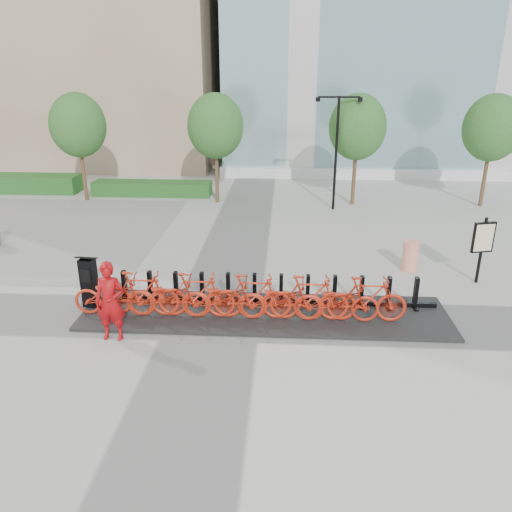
# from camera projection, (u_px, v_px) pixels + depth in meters

# --- Properties ---
(ground) EXTENTS (120.00, 120.00, 0.00)m
(ground) POSITION_uv_depth(u_px,v_px,m) (214.00, 319.00, 12.99)
(ground) COLOR #BBB9AF
(hedge_b) EXTENTS (6.00, 1.20, 0.70)m
(hedge_b) POSITION_uv_depth(u_px,v_px,m) (152.00, 188.00, 25.47)
(hedge_b) COLOR #255F27
(hedge_b) RESTS_ON ground
(tree_0) EXTENTS (2.60, 2.60, 5.10)m
(tree_0) POSITION_uv_depth(u_px,v_px,m) (78.00, 125.00, 23.37)
(tree_0) COLOR brown
(tree_0) RESTS_ON ground
(tree_1) EXTENTS (2.60, 2.60, 5.10)m
(tree_1) POSITION_uv_depth(u_px,v_px,m) (215.00, 126.00, 23.01)
(tree_1) COLOR brown
(tree_1) RESTS_ON ground
(tree_2) EXTENTS (2.60, 2.60, 5.10)m
(tree_2) POSITION_uv_depth(u_px,v_px,m) (357.00, 127.00, 22.65)
(tree_2) COLOR brown
(tree_2) RESTS_ON ground
(tree_3) EXTENTS (2.60, 2.60, 5.10)m
(tree_3) POSITION_uv_depth(u_px,v_px,m) (493.00, 128.00, 22.32)
(tree_3) COLOR brown
(tree_3) RESTS_ON ground
(streetlamp) EXTENTS (2.00, 0.20, 5.00)m
(streetlamp) POSITION_uv_depth(u_px,v_px,m) (337.00, 140.00, 21.93)
(streetlamp) COLOR black
(streetlamp) RESTS_ON ground
(dock_pad) EXTENTS (9.60, 2.40, 0.08)m
(dock_pad) POSITION_uv_depth(u_px,v_px,m) (265.00, 313.00, 13.18)
(dock_pad) COLOR black
(dock_pad) RESTS_ON ground
(dock_rail_posts) EXTENTS (8.02, 0.50, 0.85)m
(dock_rail_posts) POSITION_uv_depth(u_px,v_px,m) (268.00, 290.00, 13.46)
(dock_rail_posts) COLOR black
(dock_rail_posts) RESTS_ON dock_pad
(bike_0) EXTENTS (2.07, 0.72, 1.09)m
(bike_0) POSITION_uv_depth(u_px,v_px,m) (113.00, 295.00, 12.87)
(bike_0) COLOR #AD2511
(bike_0) RESTS_ON dock_pad
(bike_1) EXTENTS (2.01, 0.57, 1.21)m
(bike_1) POSITION_uv_depth(u_px,v_px,m) (141.00, 294.00, 12.81)
(bike_1) COLOR #AD2511
(bike_1) RESTS_ON dock_pad
(bike_2) EXTENTS (2.07, 0.72, 1.09)m
(bike_2) POSITION_uv_depth(u_px,v_px,m) (168.00, 297.00, 12.79)
(bike_2) COLOR #AD2511
(bike_2) RESTS_ON dock_pad
(bike_3) EXTENTS (2.01, 0.57, 1.21)m
(bike_3) POSITION_uv_depth(u_px,v_px,m) (196.00, 295.00, 12.73)
(bike_3) COLOR #AD2511
(bike_3) RESTS_ON dock_pad
(bike_4) EXTENTS (2.07, 0.72, 1.09)m
(bike_4) POSITION_uv_depth(u_px,v_px,m) (224.00, 298.00, 12.71)
(bike_4) COLOR #AD2511
(bike_4) RESTS_ON dock_pad
(bike_5) EXTENTS (2.01, 0.57, 1.21)m
(bike_5) POSITION_uv_depth(u_px,v_px,m) (252.00, 297.00, 12.65)
(bike_5) COLOR #AD2511
(bike_5) RESTS_ON dock_pad
(bike_6) EXTENTS (2.07, 0.72, 1.09)m
(bike_6) POSITION_uv_depth(u_px,v_px,m) (281.00, 299.00, 12.63)
(bike_6) COLOR #AD2511
(bike_6) RESTS_ON dock_pad
(bike_7) EXTENTS (2.01, 0.57, 1.21)m
(bike_7) POSITION_uv_depth(u_px,v_px,m) (309.00, 298.00, 12.57)
(bike_7) COLOR #AD2511
(bike_7) RESTS_ON dock_pad
(bike_8) EXTENTS (2.07, 0.72, 1.09)m
(bike_8) POSITION_uv_depth(u_px,v_px,m) (338.00, 301.00, 12.55)
(bike_8) COLOR #AD2511
(bike_8) RESTS_ON dock_pad
(bike_9) EXTENTS (2.01, 0.57, 1.21)m
(bike_9) POSITION_uv_depth(u_px,v_px,m) (367.00, 299.00, 12.49)
(bike_9) COLOR #AD2511
(bike_9) RESTS_ON dock_pad
(kiosk) EXTENTS (0.49, 0.43, 1.47)m
(kiosk) POSITION_uv_depth(u_px,v_px,m) (89.00, 282.00, 13.28)
(kiosk) COLOR black
(kiosk) RESTS_ON dock_pad
(worker_red) EXTENTS (0.71, 0.47, 1.95)m
(worker_red) POSITION_uv_depth(u_px,v_px,m) (110.00, 302.00, 11.71)
(worker_red) COLOR #9A090D
(worker_red) RESTS_ON ground
(construction_barrel) EXTENTS (0.67, 0.67, 0.97)m
(construction_barrel) POSITION_uv_depth(u_px,v_px,m) (410.00, 256.00, 15.93)
(construction_barrel) COLOR #F94415
(construction_barrel) RESTS_ON ground
(map_sign) EXTENTS (0.68, 0.26, 2.05)m
(map_sign) POSITION_uv_depth(u_px,v_px,m) (483.00, 240.00, 14.70)
(map_sign) COLOR black
(map_sign) RESTS_ON ground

